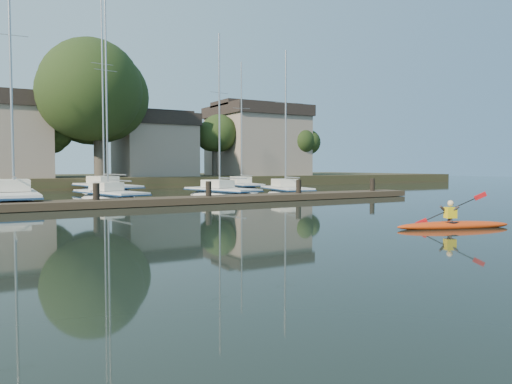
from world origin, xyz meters
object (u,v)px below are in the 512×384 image
kayak (453,224)px  sailboat_1 (14,209)px  dock (156,201)px  sailboat_7 (242,192)px  sailboat_4 (286,198)px  sailboat_3 (222,199)px  sailboat_2 (110,203)px  sailboat_6 (106,195)px

kayak → sailboat_1: (-11.59, 18.14, -0.36)m
dock → sailboat_7: 17.19m
sailboat_1 → sailboat_4: bearing=2.3°
sailboat_1 → sailboat_4: sailboat_1 is taller
sailboat_3 → sailboat_7: bearing=41.5°
sailboat_7 → sailboat_4: bearing=-87.6°
sailboat_1 → sailboat_2: 5.34m
sailboat_1 → sailboat_3: (12.47, 0.79, 0.03)m
sailboat_1 → sailboat_6: (6.99, 9.61, 0.01)m
dock → sailboat_2: 5.27m
sailboat_3 → sailboat_4: (4.55, -0.91, -0.00)m
kayak → sailboat_7: sailboat_7 is taller
sailboat_3 → sailboat_4: sailboat_3 is taller
sailboat_3 → sailboat_6: bearing=110.1°
kayak → sailboat_2: size_ratio=0.30×
sailboat_7 → sailboat_1: bearing=-144.9°
kayak → sailboat_1: sailboat_1 is taller
dock → sailboat_7: sailboat_7 is taller
sailboat_3 → sailboat_4: 4.64m
sailboat_4 → sailboat_1: bearing=-168.9°
dock → sailboat_4: size_ratio=3.04×
sailboat_1 → dock: bearing=-29.6°
kayak → sailboat_2: bearing=126.7°
kayak → sailboat_6: bearing=117.8°
kayak → dock: kayak is taller
dock → sailboat_1: (-6.33, 4.00, -0.41)m
dock → sailboat_6: size_ratio=2.04×
sailboat_2 → sailboat_3: bearing=-14.3°
sailboat_2 → sailboat_6: bearing=66.7°
kayak → sailboat_3: 18.95m
dock → sailboat_1: 7.50m
dock → sailboat_6: sailboat_6 is taller
sailboat_6 → sailboat_2: bearing=-110.9°
sailboat_1 → sailboat_7: size_ratio=1.27×
sailboat_1 → sailboat_4: (17.02, -0.12, 0.03)m
kayak → dock: 15.09m
dock → sailboat_3: (6.13, 4.79, -0.38)m
sailboat_4 → sailboat_6: (-10.03, 9.73, -0.01)m
kayak → sailboat_3: bearing=105.8°
sailboat_1 → sailboat_7: 20.05m
kayak → sailboat_4: bearing=91.6°
sailboat_4 → sailboat_3: bearing=-179.9°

